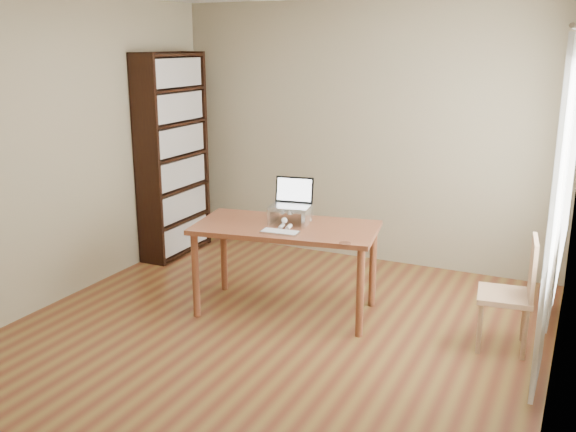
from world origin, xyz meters
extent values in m
cube|color=#5C2B18|center=(0.00, 0.00, -0.01)|extent=(4.00, 4.50, 0.02)
cube|color=gray|center=(0.00, 2.26, 1.30)|extent=(4.00, 0.02, 2.60)
cube|color=gray|center=(-2.01, 0.00, 1.30)|extent=(0.02, 4.50, 2.60)
cube|color=gray|center=(2.01, 0.00, 1.30)|extent=(0.02, 4.50, 2.60)
cube|color=white|center=(1.98, 0.80, 1.40)|extent=(0.01, 1.80, 1.40)
cube|color=black|center=(-1.84, 1.12, 1.05)|extent=(0.30, 0.04, 2.10)
cube|color=black|center=(-1.84, 1.98, 1.05)|extent=(0.30, 0.04, 2.10)
cube|color=black|center=(-1.98, 1.55, 1.05)|extent=(0.02, 0.90, 2.10)
cube|color=black|center=(-1.84, 1.55, 0.03)|extent=(0.30, 0.84, 0.02)
cube|color=black|center=(-1.81, 1.55, 0.20)|extent=(0.20, 0.78, 0.28)
cube|color=black|center=(-1.84, 1.55, 0.37)|extent=(0.30, 0.84, 0.03)
cube|color=black|center=(-1.81, 1.55, 0.54)|extent=(0.20, 0.78, 0.28)
cube|color=black|center=(-1.84, 1.55, 0.71)|extent=(0.30, 0.84, 0.02)
cube|color=black|center=(-1.81, 1.55, 0.88)|extent=(0.20, 0.78, 0.28)
cube|color=black|center=(-1.84, 1.55, 1.05)|extent=(0.30, 0.84, 0.02)
cube|color=black|center=(-1.81, 1.55, 1.22)|extent=(0.20, 0.78, 0.28)
cube|color=black|center=(-1.84, 1.55, 1.39)|extent=(0.30, 0.84, 0.02)
cube|color=black|center=(-1.81, 1.55, 1.56)|extent=(0.20, 0.78, 0.28)
cube|color=black|center=(-1.84, 1.55, 1.73)|extent=(0.30, 0.84, 0.02)
cube|color=black|center=(-1.81, 1.55, 1.90)|extent=(0.20, 0.78, 0.28)
cube|color=black|center=(-1.84, 1.55, 2.07)|extent=(0.30, 0.84, 0.03)
cube|color=white|center=(1.92, 0.25, 1.15)|extent=(0.03, 0.70, 2.20)
cube|color=white|center=(1.92, 1.35, 1.15)|extent=(0.03, 0.70, 2.20)
cube|color=brown|center=(-0.10, 0.64, 0.73)|extent=(1.57, 0.96, 0.04)
cylinder|color=brown|center=(-0.78, 0.95, 0.35)|extent=(0.06, 0.06, 0.71)
cylinder|color=brown|center=(0.58, 0.95, 0.35)|extent=(0.06, 0.06, 0.71)
cylinder|color=brown|center=(-0.78, 0.33, 0.35)|extent=(0.06, 0.06, 0.71)
cylinder|color=brown|center=(0.58, 0.33, 0.35)|extent=(0.06, 0.06, 0.71)
cube|color=silver|center=(-0.24, 0.72, 0.81)|extent=(0.03, 0.25, 0.12)
cube|color=silver|center=(0.05, 0.72, 0.81)|extent=(0.03, 0.25, 0.12)
cube|color=silver|center=(-0.10, 0.72, 0.88)|extent=(0.32, 0.25, 0.01)
cube|color=silver|center=(-0.10, 0.72, 0.89)|extent=(0.36, 0.27, 0.02)
cube|color=black|center=(-0.10, 0.85, 1.00)|extent=(0.33, 0.10, 0.21)
cube|color=white|center=(-0.10, 0.85, 1.00)|extent=(0.30, 0.08, 0.18)
cube|color=silver|center=(-0.04, 0.42, 0.76)|extent=(0.31, 0.15, 0.02)
cube|color=silver|center=(-0.04, 0.42, 0.77)|extent=(0.29, 0.13, 0.00)
cylinder|color=brown|center=(0.51, 0.39, 0.75)|extent=(0.09, 0.09, 0.01)
ellipsoid|color=#49443A|center=(-0.09, 0.75, 0.82)|extent=(0.18, 0.41, 0.14)
ellipsoid|color=#49443A|center=(-0.09, 0.86, 0.81)|extent=(0.16, 0.17, 0.13)
ellipsoid|color=#49443A|center=(-0.09, 0.56, 0.84)|extent=(0.11, 0.10, 0.10)
ellipsoid|color=silver|center=(-0.09, 0.60, 0.80)|extent=(0.10, 0.10, 0.09)
sphere|color=silver|center=(-0.09, 0.53, 0.83)|extent=(0.05, 0.05, 0.05)
cone|color=#49443A|center=(-0.12, 0.57, 0.89)|extent=(0.03, 0.04, 0.05)
cone|color=#49443A|center=(-0.06, 0.57, 0.89)|extent=(0.03, 0.04, 0.05)
cylinder|color=silver|center=(-0.12, 0.55, 0.77)|extent=(0.03, 0.10, 0.03)
cylinder|color=silver|center=(-0.06, 0.55, 0.77)|extent=(0.03, 0.10, 0.03)
cylinder|color=#49443A|center=(0.00, 0.88, 0.77)|extent=(0.15, 0.22, 0.03)
cube|color=#AC7A5D|center=(1.63, 0.72, 0.41)|extent=(0.43, 0.43, 0.04)
cylinder|color=#AC7A5D|center=(1.48, 0.57, 0.20)|extent=(0.04, 0.04, 0.41)
cylinder|color=#AC7A5D|center=(1.79, 0.57, 0.20)|extent=(0.04, 0.04, 0.41)
cylinder|color=#AC7A5D|center=(1.48, 0.88, 0.20)|extent=(0.04, 0.04, 0.41)
cylinder|color=#AC7A5D|center=(1.79, 0.88, 0.20)|extent=(0.04, 0.04, 0.41)
cube|color=#AC7A5D|center=(1.81, 0.72, 0.63)|extent=(0.08, 0.36, 0.45)
camera|label=1|loc=(2.08, -3.89, 2.20)|focal=40.00mm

